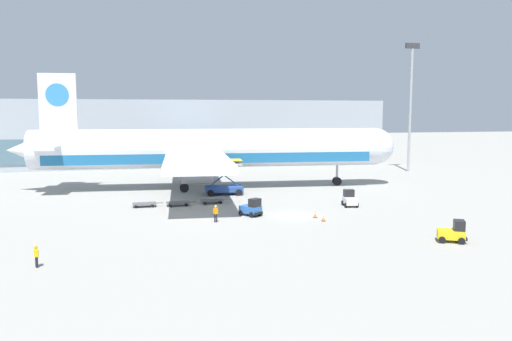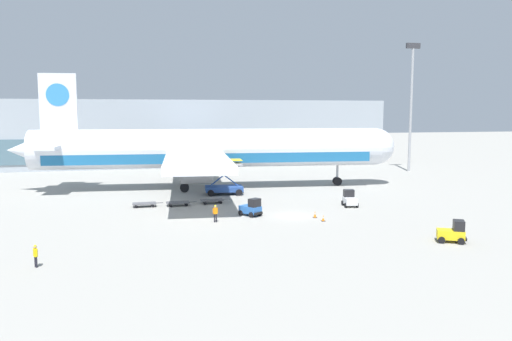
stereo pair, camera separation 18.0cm
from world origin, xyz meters
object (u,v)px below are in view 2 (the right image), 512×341
Objects in this scene: baggage_tug_foreground at (453,233)px; ground_crew_far at (35,254)px; airplane_main at (206,150)px; baggage_tug_far at (350,199)px; traffic_cone_far at (323,218)px; light_mast at (411,98)px; baggage_dolly_third at (212,200)px; scissor_lift_loader at (224,181)px; baggage_tug_mid at (251,208)px; traffic_cone_near at (315,214)px; baggage_dolly_lead at (144,204)px; ground_crew_near at (215,212)px; baggage_dolly_second at (178,203)px.

baggage_tug_foreground is 34.74m from ground_crew_far.
airplane_main is 24.48m from baggage_tug_far.
baggage_tug_far is 9.52m from traffic_cone_far.
light_mast is 51.17m from baggage_dolly_third.
scissor_lift_loader reaches higher than baggage_tug_far.
light_mast is 56.22m from baggage_tug_foreground.
baggage_tug_mid is 7.07m from traffic_cone_near.
traffic_cone_near is (6.59, -2.52, -0.51)m from baggage_tug_mid.
baggage_dolly_lead is (-11.02, -7.09, -1.51)m from scissor_lift_loader.
baggage_dolly_lead is at bearing -159.58° from baggage_tug_mid.
traffic_cone_far is (18.46, -12.48, -0.08)m from baggage_dolly_lead.
baggage_tug_far is (13.00, 2.85, 0.00)m from baggage_tug_mid.
traffic_cone_far is (26.54, 10.12, -0.70)m from ground_crew_far.
airplane_main is at bearing 143.14° from baggage_tug_foreground.
baggage_tug_mid is 24.47m from ground_crew_far.
baggage_tug_foreground is 0.76× the size of baggage_dolly_third.
ground_crew_near is (-2.15, -23.68, -4.75)m from airplane_main.
scissor_lift_loader is at bearing 147.52° from baggage_tug_mid.
baggage_tug_foreground is 0.76× the size of baggage_dolly_second.
ground_crew_far is 28.41m from traffic_cone_far.
ground_crew_far reaches higher than baggage_dolly_lead.
light_mast is 42.69m from baggage_tug_far.
scissor_lift_loader is at bearing -115.14° from ground_crew_near.
baggage_dolly_lead is 1.00× the size of baggage_dolly_third.
traffic_cone_near is (8.84, -23.87, -5.48)m from airplane_main.
baggage_dolly_second is at bearing -85.71° from ground_crew_near.
baggage_tug_foreground is (17.29, -36.43, -4.96)m from airplane_main.
ground_crew_far is (-34.73, 0.57, 0.13)m from baggage_tug_foreground.
scissor_lift_loader is 1.46× the size of baggage_dolly_lead.
light_mast is 51.96m from traffic_cone_far.
baggage_tug_foreground reaches higher than baggage_dolly_lead.
baggage_tug_foreground is (-23.94, -49.12, -13.23)m from light_mast.
airplane_main is 31.57× the size of ground_crew_near.
baggage_tug_far is 17.17m from baggage_dolly_third.
baggage_dolly_lead is (-50.59, -25.95, -13.72)m from light_mast.
baggage_tug_far is 1.54× the size of ground_crew_far.
baggage_tug_far is at bearing 67.64° from baggage_tug_mid.
ground_crew_far is at bearing -118.20° from scissor_lift_loader.
baggage_dolly_second is 2.16× the size of ground_crew_far.
scissor_lift_loader is 15.23m from baggage_tug_mid.
traffic_cone_far is at bearing 155.22° from baggage_tug_foreground.
baggage_tug_foreground is at bearing -115.98° from light_mast.
scissor_lift_loader is 19.16m from traffic_cone_near.
baggage_tug_foreground is 3.81× the size of traffic_cone_near.
baggage_dolly_lead is 12.70m from ground_crew_near.
light_mast reaches higher than baggage_dolly_third.
light_mast is at bearing 48.46° from traffic_cone_near.
baggage_dolly_third is 2.16× the size of ground_crew_far.
baggage_tug_far is at bearing -37.66° from scissor_lift_loader.
baggage_tug_mid is 9.12m from baggage_dolly_third.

